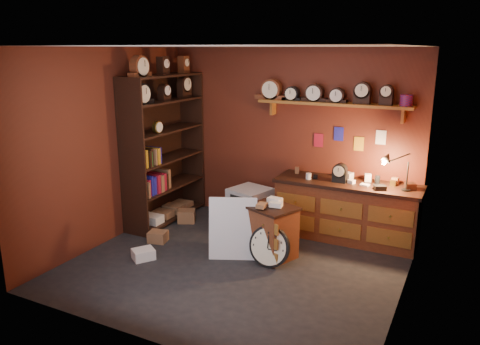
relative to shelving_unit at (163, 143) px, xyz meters
name	(u,v)px	position (x,y,z in m)	size (l,w,h in m)	color
floor	(236,265)	(1.79, -0.98, -1.25)	(4.00, 4.00, 0.00)	black
room_shell	(243,131)	(1.84, -0.87, 0.47)	(4.02, 3.62, 2.71)	#5C2415
shelving_unit	(163,143)	(0.00, 0.00, 0.00)	(0.47, 1.60, 2.58)	black
workbench	(346,208)	(2.81, 0.49, -0.78)	(2.04, 0.66, 1.36)	brown
low_cabinet	(271,229)	(2.08, -0.55, -0.87)	(0.76, 0.71, 0.79)	brown
big_round_clock	(269,246)	(2.18, -0.81, -0.99)	(0.54, 0.17, 0.54)	black
white_panel	(233,257)	(1.66, -0.80, -1.25)	(0.63, 0.03, 0.84)	silver
mini_fridge	(250,206)	(1.32, 0.41, -0.97)	(0.68, 0.69, 0.57)	silver
floor_box_a	(158,237)	(0.46, -0.83, -1.18)	(0.25, 0.21, 0.15)	#8F613E
floor_box_b	(143,254)	(0.63, -1.38, -1.19)	(0.23, 0.27, 0.14)	white
floor_box_c	(187,216)	(0.39, 0.02, -1.15)	(0.27, 0.22, 0.20)	#8F613E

